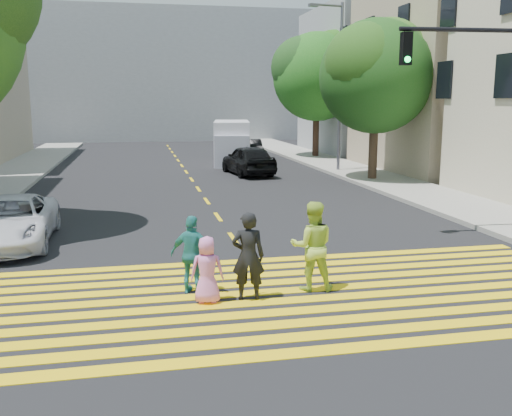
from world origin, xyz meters
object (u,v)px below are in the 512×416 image
object	(u,v)px
white_sedan	(10,221)
traffic_signal	(499,96)
tree_right_far	(318,72)
dark_car_near	(248,160)
silver_car	(231,148)
white_van	(232,144)
pedestrian_extra	(193,255)
tree_right_near	(377,70)
pedestrian_child	(207,270)
pedestrian_man	(248,256)
dark_car_parked	(251,149)
pedestrian_woman	(312,246)

from	to	relation	value
white_sedan	traffic_signal	xyz separation A→B (m)	(12.72, -1.53, 3.16)
tree_right_far	dark_car_near	size ratio (longest dim) A/B	1.84
silver_car	white_van	world-z (taller)	white_van
tree_right_far	pedestrian_extra	size ratio (longest dim) A/B	5.32
tree_right_near	pedestrian_child	distance (m)	17.91
pedestrian_man	silver_car	world-z (taller)	pedestrian_man
dark_car_parked	traffic_signal	xyz separation A→B (m)	(2.16, -22.71, 3.19)
tree_right_far	silver_car	distance (m)	7.39
dark_car_parked	pedestrian_child	bearing A→B (deg)	-97.98
pedestrian_extra	silver_car	bearing A→B (deg)	-75.45
tree_right_near	tree_right_far	distance (m)	11.03
tree_right_far	white_van	size ratio (longest dim) A/B	1.46
silver_car	tree_right_far	bearing A→B (deg)	175.37
tree_right_near	tree_right_far	size ratio (longest dim) A/B	0.91
pedestrian_woman	pedestrian_extra	distance (m)	2.32
pedestrian_extra	pedestrian_child	bearing A→B (deg)	133.58
pedestrian_man	pedestrian_child	world-z (taller)	pedestrian_man
tree_right_far	dark_car_near	distance (m)	10.71
tree_right_near	traffic_signal	bearing A→B (deg)	-96.27
tree_right_near	pedestrian_extra	bearing A→B (deg)	-124.69
pedestrian_man	white_sedan	bearing A→B (deg)	-35.07
pedestrian_man	white_sedan	size ratio (longest dim) A/B	0.37
dark_car_parked	silver_car	bearing A→B (deg)	165.82
pedestrian_child	white_van	distance (m)	23.55
pedestrian_woman	silver_car	distance (m)	26.74
pedestrian_woman	silver_car	xyz separation A→B (m)	(2.74, 26.60, -0.28)
dark_car_near	pedestrian_child	bearing A→B (deg)	69.15
pedestrian_child	white_van	size ratio (longest dim) A/B	0.23
tree_right_far	pedestrian_extra	xyz separation A→B (m)	(-10.44, -24.94, -4.70)
pedestrian_man	white_van	xyz separation A→B (m)	(3.49, 23.12, 0.35)
dark_car_near	white_van	size ratio (longest dim) A/B	0.80
white_sedan	dark_car_parked	distance (m)	23.67
pedestrian_man	pedestrian_extra	xyz separation A→B (m)	(-0.97, 0.58, -0.08)
tree_right_far	dark_car_parked	xyz separation A→B (m)	(-4.13, 0.93, -4.87)
tree_right_near	pedestrian_man	size ratio (longest dim) A/B	4.42
white_sedan	silver_car	xyz separation A→B (m)	(9.30, 21.62, -0.02)
dark_car_near	silver_car	world-z (taller)	dark_car_near
dark_car_parked	white_van	distance (m)	3.86
tree_right_near	white_van	bearing A→B (deg)	121.18
pedestrian_man	white_sedan	xyz separation A→B (m)	(-5.22, 5.27, -0.21)
tree_right_near	tree_right_far	world-z (taller)	tree_right_far
pedestrian_woman	dark_car_parked	xyz separation A→B (m)	(4.01, 26.16, -0.28)
dark_car_parked	dark_car_near	bearing A→B (deg)	-97.37
silver_car	dark_car_parked	size ratio (longest dim) A/B	1.15
white_van	tree_right_far	bearing A→B (deg)	31.08
silver_car	pedestrian_child	bearing A→B (deg)	89.45
pedestrian_man	silver_car	bearing A→B (deg)	-88.40
pedestrian_man	pedestrian_woman	size ratio (longest dim) A/B	0.95
tree_right_near	pedestrian_woman	xyz separation A→B (m)	(-7.36, -14.23, -4.12)
tree_right_near	white_sedan	xyz separation A→B (m)	(-13.91, -9.26, -4.38)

